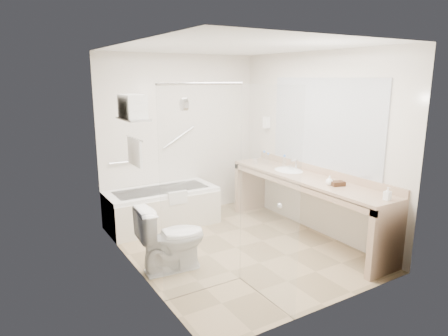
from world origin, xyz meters
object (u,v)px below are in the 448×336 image
amenity_basket (338,184)px  water_bottle_left (284,162)px  toilet (172,238)px  vanity_counter (305,191)px  bathtub (162,207)px

amenity_basket → water_bottle_left: bearing=88.6°
toilet → vanity_counter: bearing=-86.1°
toilet → water_bottle_left: bearing=-72.0°
vanity_counter → toilet: 1.99m
toilet → water_bottle_left: (2.01, 0.47, 0.57)m
vanity_counter → water_bottle_left: bearing=86.2°
amenity_basket → toilet: bearing=163.6°
bathtub → water_bottle_left: (1.56, -0.89, 0.67)m
water_bottle_left → bathtub: bearing=150.3°
amenity_basket → bathtub: bearing=128.2°
vanity_counter → amenity_basket: size_ratio=16.40×
bathtub → water_bottle_left: water_bottle_left is taller
bathtub → amenity_basket: bearing=-51.8°
vanity_counter → amenity_basket: 0.60m
toilet → amenity_basket: (1.98, -0.58, 0.50)m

